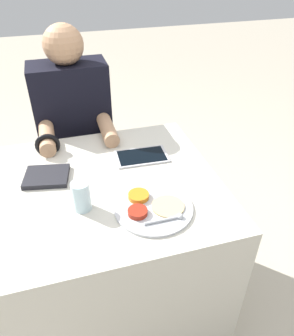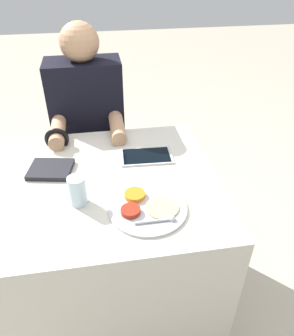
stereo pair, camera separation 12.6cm
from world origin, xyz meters
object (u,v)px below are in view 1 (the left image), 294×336
at_px(thali_tray, 152,207).
at_px(person_diner, 78,149).
at_px(red_notebook, 47,177).
at_px(drinking_glass, 81,196).
at_px(tablet_device, 142,156).

height_order(thali_tray, person_diner, person_diner).
height_order(red_notebook, drinking_glass, drinking_glass).
distance_m(thali_tray, person_diner, 0.81).
bearing_deg(thali_tray, tablet_device, 80.84).
height_order(thali_tray, tablet_device, thali_tray).
relative_size(tablet_device, person_diner, 0.19).
relative_size(thali_tray, person_diner, 0.22).
bearing_deg(drinking_glass, tablet_device, 41.93).
height_order(thali_tray, red_notebook, thali_tray).
height_order(red_notebook, tablet_device, red_notebook).
relative_size(red_notebook, tablet_device, 0.83).
relative_size(red_notebook, person_diner, 0.16).
bearing_deg(thali_tray, drinking_glass, 162.89).
xyz_separation_m(thali_tray, tablet_device, (0.05, 0.33, -0.00)).
distance_m(red_notebook, person_diner, 0.53).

